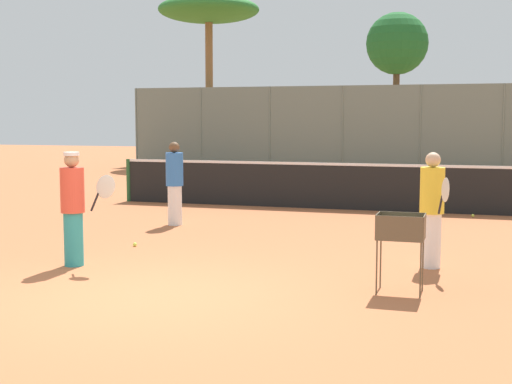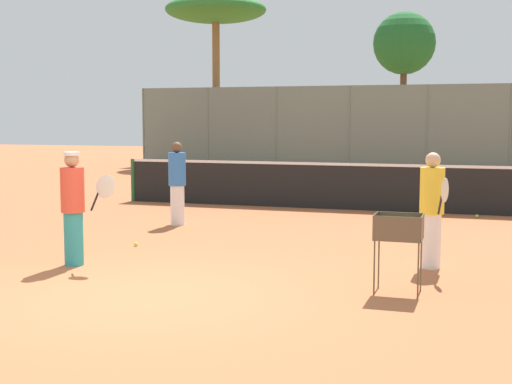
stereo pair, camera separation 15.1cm
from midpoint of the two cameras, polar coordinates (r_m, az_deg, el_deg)
The scene contains 12 objects.
ground_plane at distance 8.56m, azimuth -9.17°, elevation -8.30°, with size 80.00×80.00×0.00m, color #B7663D.
tennis_net at distance 16.57m, azimuth 4.19°, elevation 0.61°, with size 9.52×0.10×1.07m.
back_fence at distance 28.60m, azimuth 9.80°, elevation 5.05°, with size 21.39×0.08×3.38m.
tree_0 at distance 32.38m, azimuth -3.94°, elevation 14.16°, with size 4.46×4.46×7.39m.
tree_2 at distance 30.71m, azimuth 11.08°, elevation 11.48°, with size 2.57×2.57×6.45m.
player_white_outfit at distance 14.02m, azimuth -6.83°, elevation 0.77°, with size 0.35×0.88×1.63m.
player_red_cap at distance 10.21m, azimuth 13.49°, elevation -1.31°, with size 0.45×0.84×1.62m.
player_yellow_shirt at distance 10.41m, azimuth -14.80°, elevation -1.17°, with size 0.89×0.33×1.62m.
ball_cart at distance 8.68m, azimuth 11.04°, elevation -3.28°, with size 0.56×0.41×0.96m.
tennis_ball_1 at distance 14.44m, azimuth -7.15°, elevation -2.31°, with size 0.07×0.07×0.07m, color #D1E54C.
tennis_ball_2 at distance 15.79m, azimuth 16.70°, elevation -1.81°, with size 0.07×0.07×0.07m, color #D1E54C.
tennis_ball_3 at distance 11.87m, azimuth -10.03°, elevation -4.16°, with size 0.07×0.07×0.07m, color #D1E54C.
Camera 1 is at (3.65, -7.45, 2.10)m, focal length 50.00 mm.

